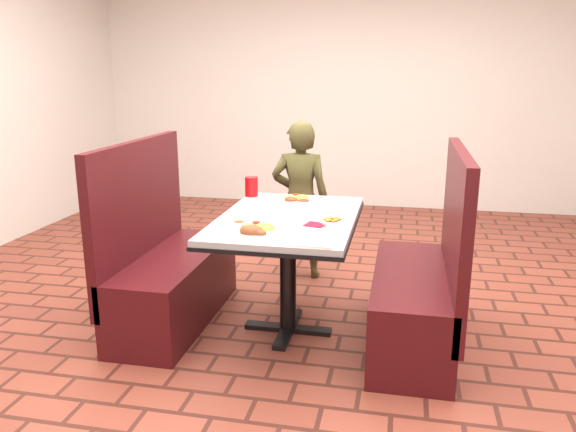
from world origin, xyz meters
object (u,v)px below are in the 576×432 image
(dining_table, at_px, (288,231))
(red_tumbler, at_px, (251,187))
(booth_bench_right, at_px, (420,292))
(near_dinner_plate, at_px, (255,228))
(far_dinner_plate, at_px, (297,198))
(plantain_plate, at_px, (332,220))
(diner_person, at_px, (300,200))
(booth_bench_left, at_px, (167,272))

(dining_table, bearing_deg, red_tumbler, 126.59)
(booth_bench_right, relative_size, red_tumbler, 8.96)
(near_dinner_plate, relative_size, far_dinner_plate, 1.13)
(plantain_plate, bearing_deg, diner_person, 109.92)
(far_dinner_plate, relative_size, plantain_plate, 1.61)
(diner_person, height_order, red_tumbler, diner_person)
(far_dinner_plate, height_order, plantain_plate, far_dinner_plate)
(booth_bench_left, relative_size, diner_person, 0.97)
(red_tumbler, bearing_deg, diner_person, 63.85)
(far_dinner_plate, bearing_deg, dining_table, -86.87)
(dining_table, bearing_deg, plantain_plate, -16.59)
(diner_person, relative_size, plantain_plate, 7.60)
(near_dinner_plate, xyz_separation_m, plantain_plate, (0.37, 0.31, -0.02))
(far_dinner_plate, bearing_deg, diner_person, 98.40)
(dining_table, xyz_separation_m, red_tumbler, (-0.36, 0.48, 0.16))
(dining_table, xyz_separation_m, far_dinner_plate, (-0.02, 0.38, 0.12))
(near_dinner_plate, relative_size, plantain_plate, 1.82)
(booth_bench_right, xyz_separation_m, plantain_plate, (-0.52, -0.08, 0.43))
(booth_bench_right, height_order, far_dinner_plate, booth_bench_right)
(far_dinner_plate, xyz_separation_m, plantain_plate, (0.30, -0.47, -0.01))
(diner_person, relative_size, red_tumbler, 9.20)
(dining_table, bearing_deg, booth_bench_left, 180.00)
(near_dinner_plate, xyz_separation_m, red_tumbler, (-0.26, 0.88, 0.03))
(booth_bench_right, xyz_separation_m, near_dinner_plate, (-0.89, -0.40, 0.45))
(booth_bench_right, distance_m, near_dinner_plate, 1.08)
(booth_bench_left, relative_size, booth_bench_right, 1.00)
(diner_person, relative_size, near_dinner_plate, 4.19)
(diner_person, height_order, plantain_plate, diner_person)
(near_dinner_plate, bearing_deg, dining_table, 76.46)
(near_dinner_plate, height_order, red_tumbler, red_tumbler)
(booth_bench_right, height_order, near_dinner_plate, booth_bench_right)
(dining_table, xyz_separation_m, booth_bench_right, (0.80, 0.00, -0.32))
(dining_table, height_order, diner_person, diner_person)
(dining_table, bearing_deg, far_dinner_plate, 93.13)
(booth_bench_left, height_order, plantain_plate, booth_bench_left)
(far_dinner_plate, bearing_deg, booth_bench_left, -153.72)
(booth_bench_right, distance_m, far_dinner_plate, 1.01)
(booth_bench_right, height_order, diner_person, diner_person)
(near_dinner_plate, bearing_deg, far_dinner_plate, 84.55)
(booth_bench_left, relative_size, near_dinner_plate, 4.08)
(dining_table, xyz_separation_m, booth_bench_left, (-0.80, 0.00, -0.32))
(plantain_plate, relative_size, red_tumbler, 1.21)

